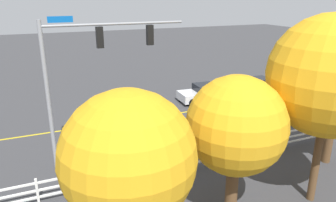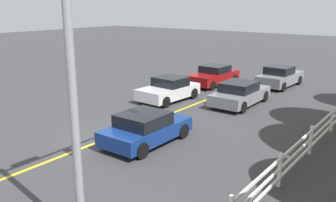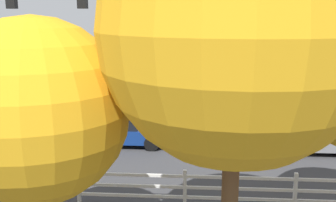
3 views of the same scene
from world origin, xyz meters
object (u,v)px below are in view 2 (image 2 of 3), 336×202
object	(u,v)px
car_2	(214,76)
car_3	(146,128)
car_0	(240,94)
car_1	(169,89)
car_4	(280,77)

from	to	relation	value
car_2	car_3	bearing A→B (deg)	18.97
car_0	car_3	distance (m)	7.80
car_1	car_4	bearing A→B (deg)	156.19
car_0	car_1	size ratio (longest dim) A/B	1.10
car_4	car_2	bearing A→B (deg)	123.30
car_4	car_3	bearing A→B (deg)	-179.08
car_3	car_4	size ratio (longest dim) A/B	0.93
car_2	car_4	bearing A→B (deg)	122.56
car_2	car_4	world-z (taller)	car_4
car_0	car_2	size ratio (longest dim) A/B	1.00
car_0	car_2	xyz separation A→B (m)	(-3.75, -3.92, 0.01)
car_3	car_4	xyz separation A→B (m)	(-13.87, 0.45, 0.03)
car_0	car_2	distance (m)	5.42
car_1	car_2	world-z (taller)	car_1
car_1	car_4	world-z (taller)	car_4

